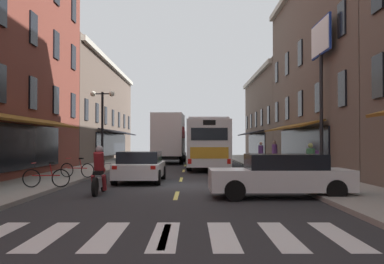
% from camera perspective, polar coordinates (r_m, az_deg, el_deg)
% --- Properties ---
extents(ground_plane, '(34.80, 80.00, 0.10)m').
position_cam_1_polar(ground_plane, '(18.78, -1.51, -6.85)').
color(ground_plane, '#28282B').
extents(lane_centre_dashes, '(0.14, 73.90, 0.01)m').
position_cam_1_polar(lane_centre_dashes, '(18.53, -1.53, -6.76)').
color(lane_centre_dashes, '#DBCC4C').
rests_on(lane_centre_dashes, ground).
extents(crosswalk_near, '(7.10, 2.80, 0.01)m').
position_cam_1_polar(crosswalk_near, '(8.88, -3.34, -12.78)').
color(crosswalk_near, silver).
rests_on(crosswalk_near, ground).
extents(sidewalk_left, '(3.00, 80.00, 0.14)m').
position_cam_1_polar(sidewalk_left, '(19.83, -18.91, -6.14)').
color(sidewalk_left, gray).
rests_on(sidewalk_left, ground).
extents(sidewalk_right, '(3.00, 80.00, 0.14)m').
position_cam_1_polar(sidewalk_right, '(19.52, 16.18, -6.23)').
color(sidewalk_right, gray).
rests_on(sidewalk_right, ground).
extents(billboard_sign, '(0.40, 3.22, 7.81)m').
position_cam_1_polar(billboard_sign, '(24.30, 15.89, 9.29)').
color(billboard_sign, black).
rests_on(billboard_sign, sidewalk_right).
extents(transit_bus, '(2.74, 12.44, 3.23)m').
position_cam_1_polar(transit_bus, '(31.72, 1.94, -1.41)').
color(transit_bus, silver).
rests_on(transit_bus, ground).
extents(box_truck, '(2.66, 6.74, 4.04)m').
position_cam_1_polar(box_truck, '(37.76, -2.77, -0.85)').
color(box_truck, black).
rests_on(box_truck, ground).
extents(sedan_near, '(2.03, 4.34, 1.30)m').
position_cam_1_polar(sedan_near, '(48.75, -2.39, -2.56)').
color(sedan_near, '#515154').
rests_on(sedan_near, ground).
extents(sedan_mid, '(2.05, 4.42, 1.36)m').
position_cam_1_polar(sedan_mid, '(20.42, -6.39, -4.30)').
color(sedan_mid, silver).
rests_on(sedan_mid, ground).
extents(sedan_far, '(4.52, 2.06, 1.39)m').
position_cam_1_polar(sedan_far, '(14.95, 11.11, -5.34)').
color(sedan_far, silver).
rests_on(sedan_far, ground).
extents(motorcycle_rider, '(0.62, 2.07, 1.66)m').
position_cam_1_polar(motorcycle_rider, '(15.93, -11.42, -5.09)').
color(motorcycle_rider, black).
rests_on(motorcycle_rider, ground).
extents(bicycle_near, '(1.68, 0.56, 0.91)m').
position_cam_1_polar(bicycle_near, '(21.88, -14.06, -4.57)').
color(bicycle_near, black).
rests_on(bicycle_near, sidewalk_left).
extents(bicycle_mid, '(1.71, 0.48, 0.91)m').
position_cam_1_polar(bicycle_mid, '(17.38, -17.67, -5.42)').
color(bicycle_mid, black).
rests_on(bicycle_mid, sidewalk_left).
extents(pedestrian_near, '(0.53, 0.43, 1.60)m').
position_cam_1_polar(pedestrian_near, '(20.11, 14.73, -3.50)').
color(pedestrian_near, black).
rests_on(pedestrian_near, sidewalk_right).
extents(pedestrian_mid, '(0.36, 0.36, 1.64)m').
position_cam_1_polar(pedestrian_mid, '(32.42, 8.68, -2.66)').
color(pedestrian_mid, '#33663F').
rests_on(pedestrian_mid, sidewalk_right).
extents(pedestrian_far, '(0.36, 0.36, 1.73)m').
position_cam_1_polar(pedestrian_far, '(30.87, 10.36, -2.63)').
color(pedestrian_far, '#B29947').
rests_on(pedestrian_far, sidewalk_right).
extents(street_lamp_twin, '(1.42, 0.32, 4.60)m').
position_cam_1_polar(street_lamp_twin, '(26.93, -11.07, 0.74)').
color(street_lamp_twin, black).
rests_on(street_lamp_twin, sidewalk_left).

